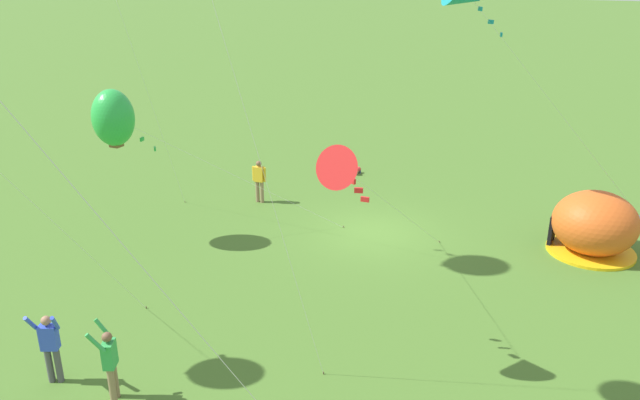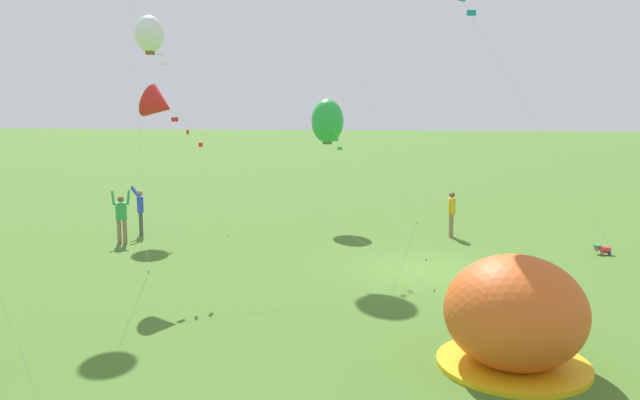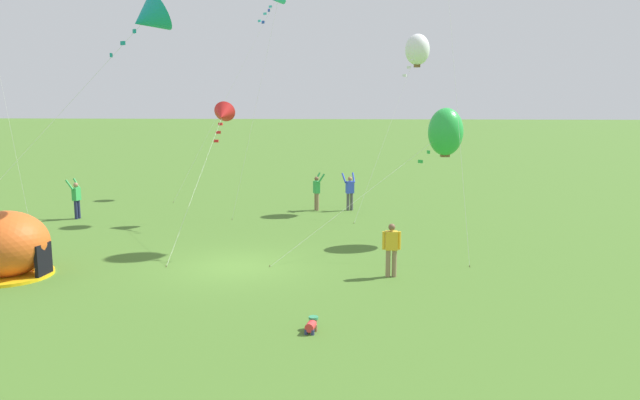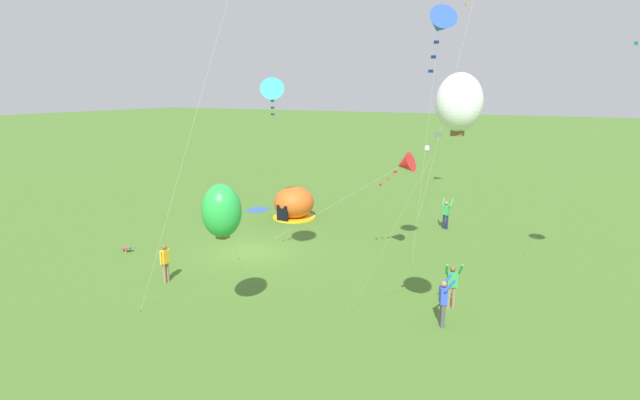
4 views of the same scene
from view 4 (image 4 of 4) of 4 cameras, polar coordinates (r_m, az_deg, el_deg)
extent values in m
plane|color=#477028|center=(26.43, -7.86, -5.90)|extent=(300.00, 300.00, 0.00)
ellipsoid|color=#D8591E|center=(32.69, -3.00, -0.28)|extent=(2.70, 2.60, 2.10)
cylinder|color=yellow|center=(32.93, -2.98, -1.98)|extent=(2.81, 2.81, 0.10)
cube|color=black|center=(31.81, -4.32, -1.59)|extent=(0.19, 0.81, 1.10)
cube|color=#3359A5|center=(35.37, -7.15, -1.10)|extent=(1.87, 1.53, 0.01)
cylinder|color=red|center=(28.12, -21.27, -5.17)|extent=(0.28, 0.36, 0.22)
sphere|color=#9E7051|center=(27.89, -21.00, -5.22)|extent=(0.19, 0.19, 0.19)
cylinder|color=#338C59|center=(27.86, -21.01, -5.04)|extent=(0.24, 0.24, 0.06)
cylinder|color=#9E7051|center=(28.09, -20.95, -5.34)|extent=(0.07, 0.07, 0.17)
cylinder|color=#9E7051|center=(27.99, -21.30, -5.43)|extent=(0.07, 0.07, 0.17)
cylinder|color=navy|center=(28.28, -21.23, -5.28)|extent=(0.09, 0.09, 0.13)
cylinder|color=navy|center=(28.21, -21.51, -5.35)|extent=(0.09, 0.09, 0.13)
cylinder|color=#8C7251|center=(20.36, 15.03, -10.69)|extent=(0.15, 0.15, 0.88)
cylinder|color=#8C7251|center=(20.31, 14.48, -10.71)|extent=(0.15, 0.15, 0.88)
cube|color=green|center=(20.06, 14.87, -8.76)|extent=(0.38, 0.45, 0.60)
sphere|color=brown|center=(19.91, 14.95, -7.60)|extent=(0.22, 0.22, 0.22)
cylinder|color=green|center=(19.82, 15.80, -7.64)|extent=(0.36, 0.29, 0.50)
cylinder|color=green|center=(19.70, 14.29, -7.68)|extent=(0.39, 0.20, 0.50)
cylinder|color=#8C7251|center=(23.09, -17.37, -8.00)|extent=(0.15, 0.15, 0.88)
cylinder|color=#8C7251|center=(23.22, -17.04, -7.86)|extent=(0.15, 0.15, 0.88)
cube|color=gold|center=(22.91, -17.33, -6.20)|extent=(0.39, 0.26, 0.60)
sphere|color=brown|center=(22.78, -17.40, -5.17)|extent=(0.22, 0.22, 0.22)
cylinder|color=gold|center=(22.74, -17.74, -6.37)|extent=(0.09, 0.09, 0.58)
cylinder|color=gold|center=(23.09, -16.91, -6.02)|extent=(0.09, 0.09, 0.58)
cylinder|color=#4C4C51|center=(18.91, 13.73, -12.48)|extent=(0.15, 0.15, 0.88)
cylinder|color=#4C4C51|center=(18.73, 13.85, -12.74)|extent=(0.15, 0.15, 0.88)
cube|color=blue|center=(18.52, 13.91, -10.54)|extent=(0.45, 0.38, 0.60)
sphere|color=#9E7051|center=(18.36, 13.98, -9.30)|extent=(0.22, 0.22, 0.22)
cylinder|color=blue|center=(18.62, 14.28, -8.90)|extent=(0.29, 0.36, 0.50)
cylinder|color=blue|center=(18.14, 14.63, -9.50)|extent=(0.19, 0.39, 0.50)
cylinder|color=#1E2347|center=(31.25, 13.97, -2.40)|extent=(0.15, 0.15, 0.88)
cylinder|color=#1E2347|center=(31.17, 14.30, -2.46)|extent=(0.15, 0.15, 0.88)
cube|color=green|center=(31.03, 14.21, -1.11)|extent=(0.31, 0.42, 0.60)
sphere|color=#9E7051|center=(30.94, 14.25, -0.34)|extent=(0.22, 0.22, 0.22)
cylinder|color=green|center=(31.17, 13.93, -0.16)|extent=(0.38, 0.10, 0.50)
cylinder|color=green|center=(30.96, 14.81, -0.30)|extent=(0.39, 0.22, 0.50)
cylinder|color=silver|center=(22.00, 11.81, 4.60)|extent=(2.26, 1.40, 10.75)
cylinder|color=brown|center=(24.53, 10.42, -7.41)|extent=(0.03, 0.03, 0.06)
cone|color=blue|center=(20.66, 13.55, 18.97)|extent=(1.69, 1.60, 1.38)
cube|color=blue|center=(20.93, 13.16, 17.16)|extent=(0.11, 0.21, 0.12)
cube|color=blue|center=(21.18, 12.85, 15.66)|extent=(0.13, 0.21, 0.12)
cube|color=blue|center=(21.44, 12.55, 14.18)|extent=(0.16, 0.20, 0.12)
cylinder|color=silver|center=(16.31, 8.58, -2.98)|extent=(3.03, 4.31, 8.00)
cylinder|color=brown|center=(19.76, 3.68, -12.30)|extent=(0.03, 0.03, 0.06)
ellipsoid|color=white|center=(13.68, 15.62, 10.70)|extent=(1.21, 1.21, 1.52)
cube|color=brown|center=(13.72, 15.43, 7.54)|extent=(0.30, 0.30, 0.22)
cube|color=white|center=(14.03, 14.31, 8.84)|extent=(0.21, 0.15, 0.12)
cube|color=white|center=(14.33, 13.26, 7.32)|extent=(0.18, 0.19, 0.12)
cube|color=white|center=(14.65, 12.26, 5.86)|extent=(0.19, 0.17, 0.12)
cylinder|color=silver|center=(33.16, 14.43, 10.87)|extent=(3.27, 2.24, 15.10)
cylinder|color=brown|center=(32.94, 11.15, -2.23)|extent=(0.03, 0.03, 0.06)
cube|color=orange|center=(34.21, 16.35, 20.67)|extent=(0.20, 0.16, 0.12)
cylinder|color=silver|center=(21.31, -10.06, -4.44)|extent=(6.28, 4.23, 4.34)
cylinder|color=brown|center=(25.55, -9.31, -6.54)|extent=(0.03, 0.03, 0.06)
ellipsoid|color=green|center=(17.10, -11.18, -1.21)|extent=(1.35, 1.35, 1.84)
cube|color=brown|center=(17.32, -11.06, -3.92)|extent=(0.34, 0.34, 0.24)
cube|color=green|center=(17.63, -11.00, -2.13)|extent=(0.10, 0.21, 0.12)
cube|color=green|center=(18.08, -10.85, -2.88)|extent=(0.11, 0.21, 0.12)
cube|color=green|center=(18.54, -10.72, -3.59)|extent=(0.18, 0.19, 0.12)
cylinder|color=silver|center=(23.80, 27.65, 4.66)|extent=(5.25, 4.11, 11.29)
cylinder|color=brown|center=(27.64, 22.28, -5.86)|extent=(0.03, 0.03, 0.06)
cube|color=#33B7D1|center=(22.02, 32.36, 14.90)|extent=(0.20, 0.17, 0.12)
cylinder|color=silver|center=(31.42, -5.34, 4.75)|extent=(6.33, 4.17, 8.14)
cylinder|color=brown|center=(35.89, -5.23, -0.82)|extent=(0.03, 0.03, 0.06)
cone|color=teal|center=(27.34, -5.48, 12.13)|extent=(1.90, 1.86, 1.57)
cube|color=teal|center=(27.79, -5.46, 11.22)|extent=(0.17, 0.20, 0.12)
cube|color=teal|center=(28.17, -5.45, 10.46)|extent=(0.19, 0.17, 0.12)
cube|color=teal|center=(28.56, -5.43, 9.73)|extent=(0.11, 0.21, 0.12)
cylinder|color=silver|center=(17.45, -14.81, 6.56)|extent=(0.74, 5.17, 13.26)
cylinder|color=brown|center=(20.71, -19.85, -11.85)|extent=(0.03, 0.03, 0.06)
cylinder|color=silver|center=(25.73, 1.40, -0.62)|extent=(0.35, 7.70, 4.91)
cylinder|color=brown|center=(28.37, -5.45, -4.47)|extent=(0.03, 0.03, 0.06)
cone|color=red|center=(23.67, 9.63, 4.08)|extent=(1.00, 1.04, 1.15)
cube|color=red|center=(23.90, 8.59, 3.21)|extent=(0.21, 0.14, 0.12)
cube|color=red|center=(24.10, 7.73, 2.47)|extent=(0.21, 0.12, 0.12)
cube|color=red|center=(24.30, 6.89, 1.75)|extent=(0.20, 0.07, 0.12)
camera|label=1|loc=(27.53, 37.73, 11.54)|focal=35.00mm
camera|label=2|loc=(41.70, 7.12, 7.50)|focal=35.00mm
camera|label=3|loc=(38.57, -37.51, 5.98)|focal=35.00mm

